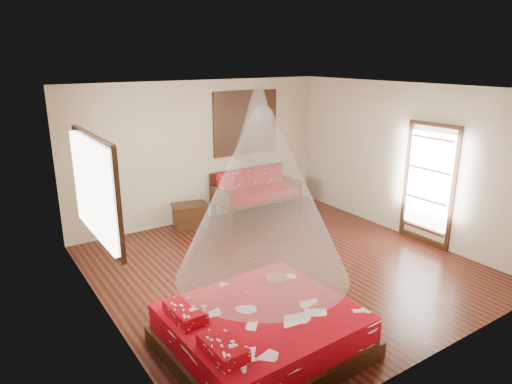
{
  "coord_description": "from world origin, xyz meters",
  "views": [
    {
      "loc": [
        -4.06,
        -5.31,
        3.25
      ],
      "look_at": [
        -0.18,
        0.51,
        1.15
      ],
      "focal_mm": 32.0,
      "sensor_mm": 36.0,
      "label": 1
    }
  ],
  "objects": [
    {
      "name": "wine_tray",
      "position": [
        -0.92,
        -1.08,
        0.56
      ],
      "size": [
        0.29,
        0.29,
        0.23
      ],
      "rotation": [
        0.0,
        0.0,
        0.23
      ],
      "color": "brown",
      "rests_on": "bed"
    },
    {
      "name": "mosquito_net_main",
      "position": [
        -1.5,
        -1.59,
        1.85
      ],
      "size": [
        1.88,
        1.88,
        1.8
      ],
      "primitive_type": "cone",
      "color": "white",
      "rests_on": "ceiling"
    },
    {
      "name": "window_left",
      "position": [
        -2.71,
        0.2,
        1.7
      ],
      "size": [
        0.1,
        1.74,
        1.34
      ],
      "color": "black",
      "rests_on": "wall_left"
    },
    {
      "name": "glazed_door",
      "position": [
        2.72,
        -0.6,
        1.07
      ],
      "size": [
        0.08,
        1.02,
        2.16
      ],
      "color": "black",
      "rests_on": "floor"
    },
    {
      "name": "daybed",
      "position": [
        1.03,
        2.38,
        0.52
      ],
      "size": [
        1.82,
        0.81,
        0.95
      ],
      "color": "black",
      "rests_on": "floor"
    },
    {
      "name": "storage_chest",
      "position": [
        -0.45,
        2.45,
        0.23
      ],
      "size": [
        0.75,
        0.61,
        0.46
      ],
      "rotation": [
        0.0,
        0.0,
        -0.21
      ],
      "color": "black",
      "rests_on": "floor"
    },
    {
      "name": "shutter_panel",
      "position": [
        1.03,
        2.72,
        1.9
      ],
      "size": [
        1.52,
        0.06,
        1.32
      ],
      "color": "black",
      "rests_on": "wall_back"
    },
    {
      "name": "mosquito_net_daybed",
      "position": [
        1.03,
        2.25,
        2.0
      ],
      "size": [
        1.01,
        1.01,
        1.5
      ],
      "primitive_type": "cone",
      "color": "white",
      "rests_on": "ceiling"
    },
    {
      "name": "room",
      "position": [
        0.0,
        0.0,
        1.4
      ],
      "size": [
        5.54,
        5.54,
        2.84
      ],
      "color": "black",
      "rests_on": "ground"
    },
    {
      "name": "bed",
      "position": [
        -1.52,
        -1.59,
        0.25
      ],
      "size": [
        2.13,
        1.94,
        0.64
      ],
      "rotation": [
        0.0,
        0.0,
        0.04
      ],
      "color": "black",
      "rests_on": "floor"
    }
  ]
}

